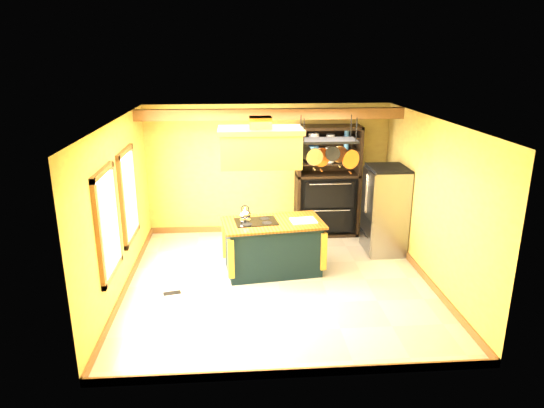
{
  "coord_description": "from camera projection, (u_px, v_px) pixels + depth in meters",
  "views": [
    {
      "loc": [
        -0.65,
        -7.32,
        3.69
      ],
      "look_at": [
        -0.08,
        0.3,
        1.29
      ],
      "focal_mm": 32.0,
      "sensor_mm": 36.0,
      "label": 1
    }
  ],
  "objects": [
    {
      "name": "kitchen_island",
      "position": [
        273.0,
        246.0,
        8.4
      ],
      "size": [
        1.81,
        1.15,
        1.11
      ],
      "rotation": [
        0.0,
        0.0,
        0.13
      ],
      "color": "black",
      "rests_on": "floor"
    },
    {
      "name": "range_hood",
      "position": [
        261.0,
        146.0,
        7.86
      ],
      "size": [
        1.37,
        0.77,
        0.8
      ],
      "color": "gold",
      "rests_on": "ceiling"
    },
    {
      "name": "floor",
      "position": [
        278.0,
        282.0,
        8.12
      ],
      "size": [
        5.0,
        5.0,
        0.0
      ],
      "primitive_type": "plane",
      "color": "beige",
      "rests_on": "ground"
    },
    {
      "name": "pot_rack",
      "position": [
        328.0,
        148.0,
        7.96
      ],
      "size": [
        1.03,
        0.47,
        0.85
      ],
      "color": "black",
      "rests_on": "ceiling"
    },
    {
      "name": "ceiling",
      "position": [
        279.0,
        121.0,
        7.31
      ],
      "size": [
        5.0,
        5.0,
        0.0
      ],
      "primitive_type": "plane",
      "rotation": [
        3.14,
        0.0,
        0.0
      ],
      "color": "white",
      "rests_on": "wall_back"
    },
    {
      "name": "wall_right",
      "position": [
        431.0,
        202.0,
        7.89
      ],
      "size": [
        0.02,
        5.0,
        2.7
      ],
      "primitive_type": "cube",
      "color": "#DBBC50",
      "rests_on": "floor"
    },
    {
      "name": "wall_left",
      "position": [
        119.0,
        209.0,
        7.54
      ],
      "size": [
        0.02,
        5.0,
        2.7
      ],
      "primitive_type": "cube",
      "color": "#DBBC50",
      "rests_on": "floor"
    },
    {
      "name": "window_far",
      "position": [
        129.0,
        195.0,
        8.1
      ],
      "size": [
        0.06,
        1.06,
        1.56
      ],
      "color": "#9A622F",
      "rests_on": "wall_left"
    },
    {
      "name": "refrigerator",
      "position": [
        385.0,
        212.0,
        9.18
      ],
      "size": [
        0.71,
        0.83,
        1.62
      ],
      "color": "gray",
      "rests_on": "floor"
    },
    {
      "name": "hutch",
      "position": [
        326.0,
        193.0,
        10.08
      ],
      "size": [
        1.29,
        0.59,
        2.29
      ],
      "color": "black",
      "rests_on": "floor"
    },
    {
      "name": "wall_front",
      "position": [
        298.0,
        274.0,
        5.34
      ],
      "size": [
        5.0,
        0.02,
        2.7
      ],
      "primitive_type": "cube",
      "color": "#DBBC50",
      "rests_on": "floor"
    },
    {
      "name": "window_near",
      "position": [
        108.0,
        224.0,
        6.76
      ],
      "size": [
        0.06,
        1.06,
        1.56
      ],
      "color": "#9A622F",
      "rests_on": "wall_left"
    },
    {
      "name": "floor_register",
      "position": [
        172.0,
        293.0,
        7.75
      ],
      "size": [
        0.3,
        0.18,
        0.01
      ],
      "primitive_type": "cube",
      "rotation": [
        0.0,
        0.0,
        0.23
      ],
      "color": "black",
      "rests_on": "floor"
    },
    {
      "name": "wall_back",
      "position": [
        268.0,
        169.0,
        10.09
      ],
      "size": [
        5.0,
        0.02,
        2.7
      ],
      "primitive_type": "cube",
      "color": "#DBBC50",
      "rests_on": "floor"
    },
    {
      "name": "ceiling_beam",
      "position": [
        271.0,
        114.0,
        8.96
      ],
      "size": [
        5.0,
        0.15,
        0.2
      ],
      "primitive_type": "cube",
      "color": "#9A622F",
      "rests_on": "ceiling"
    }
  ]
}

